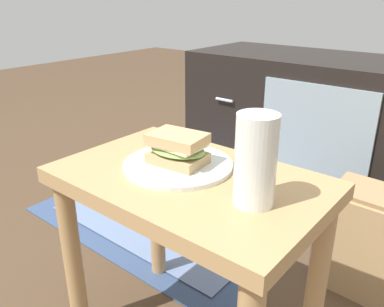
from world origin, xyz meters
The scene contains 7 objects.
side_table centered at (0.00, 0.00, 0.37)m, with size 0.56×0.36×0.46m.
tv_cabinet centered at (-0.15, 0.95, 0.29)m, with size 0.96×0.46×0.58m.
area_rug centered at (-0.44, 0.46, 0.00)m, with size 0.97×0.76×0.01m.
plate centered at (-0.04, 0.02, 0.47)m, with size 0.24×0.24×0.01m, color silver.
sandwich_front centered at (-0.04, 0.02, 0.50)m, with size 0.13×0.10×0.07m.
beer_glass centered at (0.16, -0.02, 0.54)m, with size 0.07×0.07×0.17m.
paper_bag centered at (0.25, 0.47, 0.16)m, with size 0.21×0.15×0.32m.
Camera 1 is at (0.47, -0.57, 0.81)m, focal length 37.07 mm.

